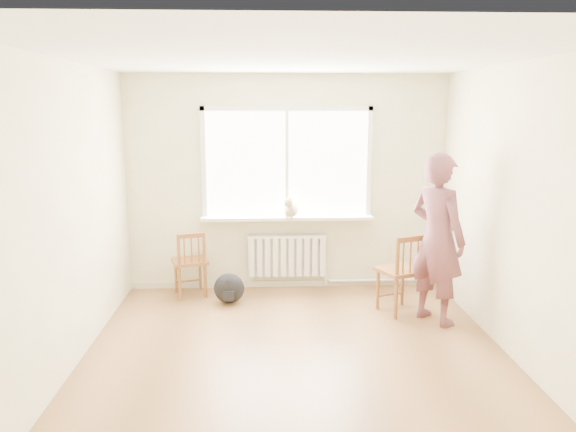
{
  "coord_description": "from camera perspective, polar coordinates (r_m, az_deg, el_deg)",
  "views": [
    {
      "loc": [
        -0.3,
        -4.75,
        2.3
      ],
      "look_at": [
        -0.03,
        1.2,
        1.14
      ],
      "focal_mm": 35.0,
      "sensor_mm": 36.0,
      "label": 1
    }
  ],
  "objects": [
    {
      "name": "floor",
      "position": [
        5.29,
        0.95,
        -14.75
      ],
      "size": [
        4.5,
        4.5,
        0.0
      ],
      "primitive_type": "plane",
      "color": "#97663E",
      "rests_on": "ground"
    },
    {
      "name": "window",
      "position": [
        7.01,
        -0.12,
        5.83
      ],
      "size": [
        2.12,
        0.05,
        1.42
      ],
      "color": "white",
      "rests_on": "back_wall"
    },
    {
      "name": "back_wall",
      "position": [
        7.07,
        -0.13,
        3.33
      ],
      "size": [
        4.0,
        0.01,
        2.7
      ],
      "primitive_type": "cube",
      "color": "#EFE7BF",
      "rests_on": "ground"
    },
    {
      "name": "backpack",
      "position": [
        6.75,
        -6.0,
        -7.32
      ],
      "size": [
        0.41,
        0.35,
        0.36
      ],
      "primitive_type": "ellipsoid",
      "rotation": [
        0.0,
        0.0,
        0.23
      ],
      "color": "black",
      "rests_on": "floor"
    },
    {
      "name": "heating_pipe",
      "position": [
        7.45,
        9.61,
        -6.45
      ],
      "size": [
        1.4,
        0.04,
        0.04
      ],
      "primitive_type": "cylinder",
      "rotation": [
        0.0,
        1.57,
        0.0
      ],
      "color": "silver",
      "rests_on": "back_wall"
    },
    {
      "name": "cat",
      "position": [
        6.92,
        0.27,
        0.79
      ],
      "size": [
        0.26,
        0.42,
        0.29
      ],
      "rotation": [
        0.0,
        0.0,
        -0.28
      ],
      "color": "#CBB88A",
      "rests_on": "windowsill"
    },
    {
      "name": "radiator",
      "position": [
        7.16,
        -0.09,
        -4.01
      ],
      "size": [
        1.0,
        0.12,
        0.55
      ],
      "color": "white",
      "rests_on": "back_wall"
    },
    {
      "name": "baseboard",
      "position": [
        7.35,
        -0.12,
        -6.86
      ],
      "size": [
        4.0,
        0.03,
        0.08
      ],
      "primitive_type": "cube",
      "color": "beige",
      "rests_on": "ground"
    },
    {
      "name": "ceiling",
      "position": [
        4.78,
        1.05,
        15.85
      ],
      "size": [
        4.5,
        4.5,
        0.0
      ],
      "primitive_type": "plane",
      "rotation": [
        3.14,
        0.0,
        0.0
      ],
      "color": "white",
      "rests_on": "back_wall"
    },
    {
      "name": "chair_left",
      "position": [
        6.98,
        -9.88,
        -4.8
      ],
      "size": [
        0.5,
        0.49,
        0.82
      ],
      "rotation": [
        0.0,
        0.0,
        3.45
      ],
      "color": "brown",
      "rests_on": "floor"
    },
    {
      "name": "person",
      "position": [
        6.17,
        14.94,
        -2.25
      ],
      "size": [
        0.74,
        0.8,
        1.84
      ],
      "primitive_type": "imported",
      "rotation": [
        0.0,
        0.0,
        2.16
      ],
      "color": "#C64642",
      "rests_on": "floor"
    },
    {
      "name": "chair_right",
      "position": [
        6.43,
        11.59,
        -5.75
      ],
      "size": [
        0.59,
        0.58,
        0.92
      ],
      "rotation": [
        0.0,
        0.0,
        3.54
      ],
      "color": "brown",
      "rests_on": "floor"
    },
    {
      "name": "windowsill",
      "position": [
        7.03,
        -0.09,
        -0.18
      ],
      "size": [
        2.15,
        0.22,
        0.04
      ],
      "primitive_type": "cube",
      "color": "white",
      "rests_on": "back_wall"
    }
  ]
}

